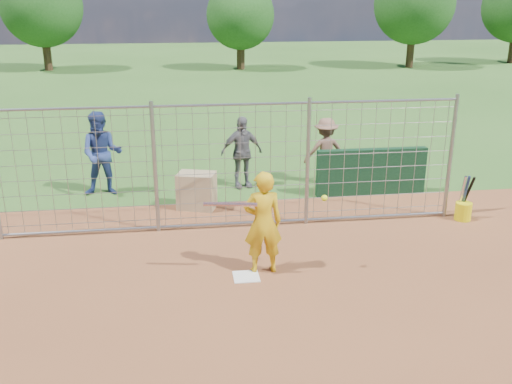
{
  "coord_description": "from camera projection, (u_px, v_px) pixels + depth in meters",
  "views": [
    {
      "loc": [
        -0.98,
        -8.66,
        4.45
      ],
      "look_at": [
        0.3,
        0.8,
        1.15
      ],
      "focal_mm": 40.0,
      "sensor_mm": 36.0,
      "label": 1
    }
  ],
  "objects": [
    {
      "name": "bystander_b",
      "position": [
        241.0,
        152.0,
        13.72
      ],
      "size": [
        1.1,
        0.65,
        1.75
      ],
      "primitive_type": "imported",
      "rotation": [
        0.0,
        0.0,
        0.23
      ],
      "color": "#5E5E63",
      "rests_on": "ground"
    },
    {
      "name": "equipment_bin",
      "position": [
        197.0,
        191.0,
        12.48
      ],
      "size": [
        0.92,
        0.76,
        0.8
      ],
      "primitive_type": "cube",
      "rotation": [
        0.0,
        0.0,
        -0.29
      ],
      "color": "tan",
      "rests_on": "ground"
    },
    {
      "name": "dugout_wall",
      "position": [
        371.0,
        172.0,
        13.31
      ],
      "size": [
        2.6,
        0.2,
        1.1
      ],
      "primitive_type": "cube",
      "color": "#11381E",
      "rests_on": "ground"
    },
    {
      "name": "bystander_c",
      "position": [
        325.0,
        151.0,
        14.06
      ],
      "size": [
        1.07,
        0.63,
        1.64
      ],
      "primitive_type": "imported",
      "rotation": [
        0.0,
        0.0,
        3.17
      ],
      "color": "brown",
      "rests_on": "ground"
    },
    {
      "name": "batter",
      "position": [
        263.0,
        223.0,
        9.43
      ],
      "size": [
        0.66,
        0.44,
        1.78
      ],
      "primitive_type": "imported",
      "rotation": [
        0.0,
        0.0,
        3.16
      ],
      "color": "gold",
      "rests_on": "ground"
    },
    {
      "name": "equipment_in_play",
      "position": [
        253.0,
        203.0,
        9.08
      ],
      "size": [
        2.01,
        0.21,
        0.12
      ],
      "color": "silver",
      "rests_on": "ground"
    },
    {
      "name": "backstop_fence",
      "position": [
        233.0,
        168.0,
        11.15
      ],
      "size": [
        9.08,
        0.08,
        2.6
      ],
      "color": "gray",
      "rests_on": "ground"
    },
    {
      "name": "bystander_a",
      "position": [
        102.0,
        154.0,
        13.15
      ],
      "size": [
        0.99,
        0.78,
        1.97
      ],
      "primitive_type": "imported",
      "rotation": [
        0.0,
        0.0,
        -0.04
      ],
      "color": "navy",
      "rests_on": "ground"
    },
    {
      "name": "infield_dirt",
      "position": [
        273.0,
        384.0,
        6.88
      ],
      "size": [
        18.0,
        18.0,
        0.0
      ],
      "primitive_type": "plane",
      "color": "brown",
      "rests_on": "ground"
    },
    {
      "name": "ground",
      "position": [
        245.0,
        272.0,
        9.69
      ],
      "size": [
        100.0,
        100.0,
        0.0
      ],
      "primitive_type": "plane",
      "color": "#2D591E",
      "rests_on": "ground"
    },
    {
      "name": "home_plate",
      "position": [
        246.0,
        277.0,
        9.5
      ],
      "size": [
        0.43,
        0.43,
        0.02
      ],
      "primitive_type": "cube",
      "color": "silver",
      "rests_on": "ground"
    },
    {
      "name": "bucket_with_bats",
      "position": [
        463.0,
        209.0,
        11.86
      ],
      "size": [
        0.34,
        0.38,
        0.97
      ],
      "color": "yellow",
      "rests_on": "ground"
    },
    {
      "name": "tree_line",
      "position": [
        242.0,
        8.0,
        35.22
      ],
      "size": [
        44.66,
        6.72,
        6.48
      ],
      "color": "#3F2B19",
      "rests_on": "ground"
    }
  ]
}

